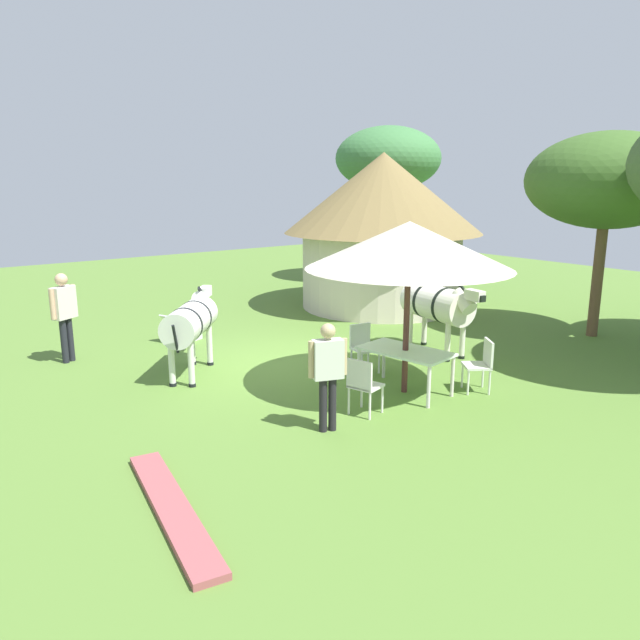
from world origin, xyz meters
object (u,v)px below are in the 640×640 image
(shade_umbrella, at_px, (409,245))
(zebra_by_umbrella, at_px, (438,304))
(thatched_hut, at_px, (382,223))
(standing_watcher, at_px, (64,309))
(patio_chair_near_lawn, at_px, (482,362))
(patio_chair_east_end, at_px, (363,383))
(zebra_nearest_camera, at_px, (191,322))
(acacia_tree_right_background, at_px, (608,181))
(patio_dining_table, at_px, (405,355))
(guest_beside_umbrella, at_px, (328,367))
(striped_lounge_chair, at_px, (182,329))
(patio_chair_west_end, at_px, (363,344))
(acacia_tree_behind_hut, at_px, (388,159))

(shade_umbrella, height_order, zebra_by_umbrella, shade_umbrella)
(thatched_hut, height_order, standing_watcher, thatched_hut)
(thatched_hut, height_order, zebra_by_umbrella, thatched_hut)
(patio_chair_near_lawn, relative_size, patio_chair_east_end, 1.00)
(zebra_nearest_camera, xyz_separation_m, zebra_by_umbrella, (1.81, 4.64, 0.04))
(patio_chair_east_end, height_order, zebra_nearest_camera, zebra_nearest_camera)
(thatched_hut, relative_size, patio_chair_east_end, 6.07)
(shade_umbrella, relative_size, acacia_tree_right_background, 0.74)
(standing_watcher, xyz_separation_m, zebra_by_umbrella, (4.03, 6.26, -0.03))
(shade_umbrella, height_order, patio_dining_table, shade_umbrella)
(patio_dining_table, bearing_deg, zebra_nearest_camera, -141.54)
(guest_beside_umbrella, bearing_deg, striped_lounge_chair, -75.14)
(patio_chair_near_lawn, bearing_deg, zebra_by_umbrella, 6.07)
(patio_chair_near_lawn, relative_size, zebra_by_umbrella, 0.40)
(patio_chair_near_lawn, bearing_deg, patio_chair_west_end, 58.64)
(acacia_tree_right_background, bearing_deg, patio_chair_near_lawn, -80.78)
(shade_umbrella, xyz_separation_m, standing_watcher, (-5.28, -4.06, -1.43))
(standing_watcher, xyz_separation_m, striped_lounge_chair, (-0.14, 2.49, -0.81))
(striped_lounge_chair, distance_m, zebra_nearest_camera, 2.62)
(shade_umbrella, relative_size, patio_chair_west_end, 3.76)
(patio_chair_west_end, height_order, standing_watcher, standing_watcher)
(patio_chair_east_end, xyz_separation_m, striped_lounge_chair, (-5.78, -0.32, -0.26))
(shade_umbrella, bearing_deg, zebra_nearest_camera, -141.54)
(acacia_tree_behind_hut, bearing_deg, zebra_nearest_camera, -61.16)
(acacia_tree_behind_hut, bearing_deg, thatched_hut, -44.99)
(zebra_nearest_camera, height_order, acacia_tree_behind_hut, acacia_tree_behind_hut)
(thatched_hut, height_order, guest_beside_umbrella, thatched_hut)
(patio_chair_near_lawn, distance_m, guest_beside_umbrella, 3.15)
(guest_beside_umbrella, height_order, acacia_tree_behind_hut, acacia_tree_behind_hut)
(shade_umbrella, relative_size, striped_lounge_chair, 3.63)
(standing_watcher, bearing_deg, zebra_by_umbrella, 117.38)
(guest_beside_umbrella, distance_m, standing_watcher, 6.12)
(patio_chair_west_end, xyz_separation_m, acacia_tree_right_background, (1.22, 6.00, 2.98))
(zebra_nearest_camera, xyz_separation_m, acacia_tree_right_background, (2.99, 8.62, 2.50))
(patio_chair_west_end, height_order, zebra_by_umbrella, zebra_by_umbrella)
(standing_watcher, height_order, zebra_by_umbrella, standing_watcher)
(patio_chair_near_lawn, height_order, patio_chair_west_end, same)
(patio_dining_table, height_order, zebra_by_umbrella, zebra_by_umbrella)
(zebra_nearest_camera, bearing_deg, patio_chair_west_end, 7.34)
(patio_chair_near_lawn, distance_m, striped_lounge_chair, 6.73)
(guest_beside_umbrella, relative_size, acacia_tree_right_background, 0.35)
(patio_chair_west_end, distance_m, acacia_tree_right_background, 6.81)
(patio_chair_east_end, bearing_deg, patio_chair_west_end, 122.95)
(patio_dining_table, distance_m, acacia_tree_behind_hut, 12.14)
(thatched_hut, distance_m, striped_lounge_chair, 6.47)
(thatched_hut, xyz_separation_m, acacia_tree_right_background, (5.41, 1.64, 1.15))
(zebra_nearest_camera, bearing_deg, standing_watcher, 167.59)
(shade_umbrella, bearing_deg, acacia_tree_right_background, 90.67)
(acacia_tree_right_background, xyz_separation_m, acacia_tree_behind_hut, (-8.59, 1.54, 0.73))
(striped_lounge_chair, bearing_deg, patio_dining_table, -4.65)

